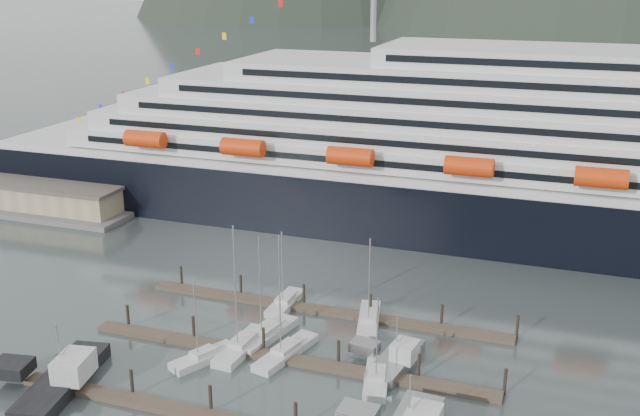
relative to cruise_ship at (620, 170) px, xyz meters
The scene contains 14 objects.
ground 63.76m from the cruise_ship, 118.66° to the right, with size 1600.00×1600.00×0.00m, color #485354.
cruise_ship is the anchor object (origin of this frame).
warehouse 103.31m from the cruise_ship, behind, with size 46.00×20.00×5.80m.
dock_mid 63.65m from the cruise_ship, 123.96° to the right, with size 48.18×2.28×3.20m.
dock_far 53.59m from the cruise_ship, 131.95° to the right, with size 48.18×2.28×3.20m.
sailboat_a 71.13m from the cruise_ship, 128.28° to the right, with size 5.68×8.18×10.45m.
sailboat_b 66.50m from the cruise_ship, 128.25° to the right, with size 3.01×9.97×15.97m.
sailboat_c 62.79m from the cruise_ship, 129.22° to the right, with size 4.68×10.31×13.58m.
sailboat_d 63.01m from the cruise_ship, 124.69° to the right, with size 4.59×10.33×15.27m.
sailboat_f 57.13m from the cruise_ship, 136.01° to the right, with size 2.46×8.34×10.95m.
sailboat_g 50.60m from the cruise_ship, 125.51° to the right, with size 4.56×10.23×12.03m.
sailboat_h 59.34m from the cruise_ship, 114.44° to the right, with size 4.10×8.67×10.54m.
trawler_a 85.82m from the cruise_ship, 130.25° to the right, with size 11.09×15.21×8.14m.
trawler_e 55.22m from the cruise_ship, 115.27° to the right, with size 7.88×10.32×6.44m.
Camera 1 is at (23.66, -65.84, 42.09)m, focal length 42.00 mm.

